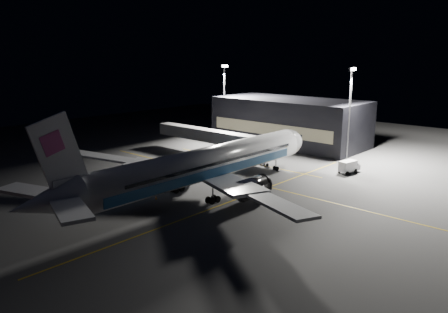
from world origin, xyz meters
name	(u,v)px	position (x,y,z in m)	size (l,w,h in m)	color
ground	(207,193)	(0.00, 0.00, 0.00)	(200.00, 200.00, 0.00)	#4C4C4F
guide_line_main	(244,181)	(10.00, 0.00, 0.01)	(0.25, 80.00, 0.01)	gold
guide_line_cross	(233,201)	(0.00, -6.00, 0.01)	(70.00, 0.25, 0.01)	gold
guide_line_side	(243,161)	(22.00, 10.00, 0.01)	(0.25, 40.00, 0.01)	gold
airliner	(202,165)	(-1.08, 0.00, 5.16)	(61.48, 54.22, 16.64)	silver
terminal	(289,121)	(45.98, 14.00, 6.00)	(18.12, 40.00, 12.00)	black
jet_bridge	(217,137)	(22.00, 18.06, 4.58)	(3.60, 34.40, 6.30)	#B2B2B7
floodlight_mast_north	(224,95)	(40.00, 31.99, 12.37)	(2.40, 0.68, 20.70)	#59595E
floodlight_mast_south	(350,105)	(40.00, -6.01, 12.37)	(2.40, 0.67, 20.70)	#59595E
service_truck	(349,166)	(29.02, -12.06, 1.35)	(5.19, 2.86, 2.52)	white
baggage_tug	(94,176)	(-8.45, 21.98, 0.72)	(2.64, 2.43, 1.55)	black
safety_cone_a	(156,197)	(-8.00, 4.00, 0.30)	(0.40, 0.40, 0.59)	orange
safety_cone_b	(205,178)	(5.99, 6.23, 0.31)	(0.42, 0.42, 0.63)	orange
safety_cone_c	(157,176)	(0.49, 14.00, 0.33)	(0.44, 0.44, 0.66)	orange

